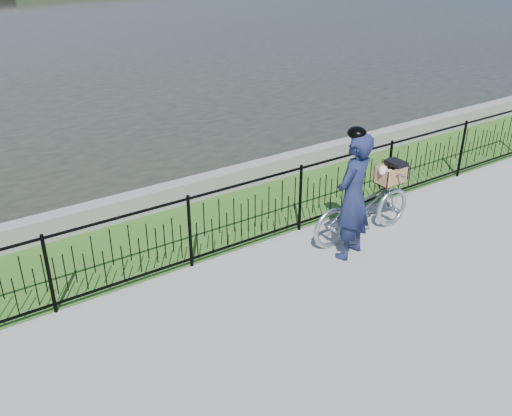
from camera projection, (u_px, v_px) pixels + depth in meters
ground at (313, 296)px, 7.74m from camera, size 120.00×120.00×0.00m
grass_strip at (216, 221)px, 9.67m from camera, size 60.00×2.00×0.01m
quay_wall at (188, 190)px, 10.32m from camera, size 60.00×0.30×0.40m
fence at (248, 214)px, 8.67m from camera, size 14.00×0.06×1.15m
bicycle_rig at (364, 206)px, 9.02m from camera, size 1.97×0.69×1.17m
cyclist at (353, 195)px, 8.28m from camera, size 0.83×0.67×2.02m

